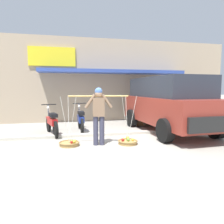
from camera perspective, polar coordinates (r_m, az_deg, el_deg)
The scene contains 10 objects.
ground_plane at distance 6.97m, azimuth -0.12°, elevation -7.52°, with size 90.00×90.00×0.00m, color #9E998C.
sidewalk_curb at distance 7.63m, azimuth -1.27°, elevation -5.93°, with size 20.00×0.24×0.10m, color #BAB4A5.
fruit_vendor at distance 6.21m, azimuth -3.60°, elevation -0.06°, with size 1.73×0.24×1.70m.
fruit_basket_left_side at distance 6.47m, azimuth 4.23°, elevation -7.89°, with size 0.60×0.60×1.45m.
fruit_basket_right_side at distance 6.39m, azimuth -11.39°, elevation -8.23°, with size 0.60×0.60×1.45m.
motorcycle_nearest_shop at distance 7.94m, azimuth -15.86°, elevation -2.73°, with size 0.64×1.78×1.09m.
motorcycle_second_in_row at distance 8.36m, azimuth -8.43°, elevation -2.11°, with size 0.54×1.82×1.09m.
parked_truck at distance 8.44m, azimuth 14.86°, elevation 2.45°, with size 2.33×4.89×2.10m.
storefront_building at distance 13.52m, azimuth -2.47°, elevation 8.12°, with size 13.00×6.00×4.20m.
wooden_crate at distance 9.78m, azimuth 6.85°, elevation -2.61°, with size 0.44×0.36×0.32m, color olive.
Camera 1 is at (-1.47, -6.61, 1.66)m, focal length 34.00 mm.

